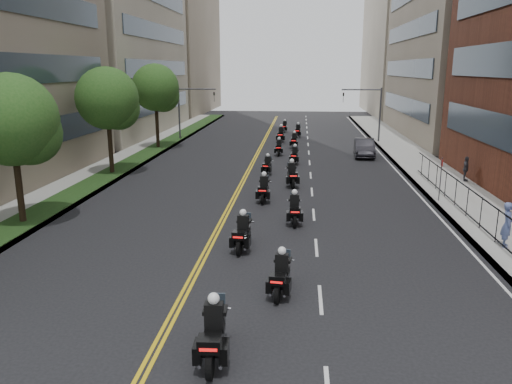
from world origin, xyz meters
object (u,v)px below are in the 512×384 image
at_px(pedestrian_c, 466,169).
at_px(motorcycle_1, 281,276).
at_px(motorcycle_12, 285,127).
at_px(motorcycle_4, 264,190).
at_px(motorcycle_2, 243,234).
at_px(motorcycle_5, 292,176).
at_px(motorcycle_6, 267,166).
at_px(motorcycle_11, 298,131).
at_px(motorcycle_7, 295,156).
at_px(parked_sedan, 364,148).
at_px(motorcycle_10, 281,135).
at_px(motorcycle_9, 294,141).
at_px(motorcycle_8, 279,148).
at_px(motorcycle_3, 294,210).
at_px(motorcycle_0, 214,335).
at_px(pedestrian_a, 507,225).

bearing_deg(pedestrian_c, motorcycle_1, 166.74).
bearing_deg(motorcycle_12, motorcycle_4, -86.88).
xyz_separation_m(motorcycle_2, motorcycle_12, (0.42, 40.39, -0.08)).
xyz_separation_m(motorcycle_5, motorcycle_6, (-1.85, 3.67, -0.11)).
xyz_separation_m(motorcycle_4, motorcycle_11, (1.75, 27.90, -0.03)).
distance_m(motorcycle_7, parked_sedan, 7.25).
relative_size(motorcycle_1, motorcycle_6, 1.09).
bearing_deg(parked_sedan, motorcycle_10, 137.71).
relative_size(motorcycle_4, pedestrian_c, 1.41).
distance_m(motorcycle_7, motorcycle_9, 8.39).
bearing_deg(motorcycle_1, motorcycle_4, 103.99).
height_order(motorcycle_8, pedestrian_c, pedestrian_c).
bearing_deg(motorcycle_7, motorcycle_3, -83.93).
distance_m(motorcycle_4, motorcycle_12, 32.39).
bearing_deg(motorcycle_10, pedestrian_c, -50.78).
bearing_deg(motorcycle_10, motorcycle_0, -87.38).
height_order(motorcycle_4, motorcycle_11, motorcycle_4).
height_order(motorcycle_0, motorcycle_8, motorcycle_0).
relative_size(pedestrian_a, pedestrian_c, 1.17).
bearing_deg(motorcycle_6, motorcycle_0, -83.32).
distance_m(motorcycle_12, pedestrian_a, 40.86).
bearing_deg(motorcycle_12, pedestrian_c, -60.49).
height_order(motorcycle_5, motorcycle_10, motorcycle_10).
xyz_separation_m(motorcycle_2, motorcycle_5, (1.86, 11.95, 0.02)).
height_order(motorcycle_10, pedestrian_a, pedestrian_a).
height_order(motorcycle_5, motorcycle_11, motorcycle_5).
relative_size(motorcycle_7, motorcycle_11, 0.97).
relative_size(motorcycle_1, pedestrian_c, 1.36).
bearing_deg(pedestrian_a, motorcycle_5, 56.34).
xyz_separation_m(motorcycle_6, parked_sedan, (7.94, 8.28, 0.17)).
distance_m(motorcycle_4, motorcycle_5, 4.24).
xyz_separation_m(motorcycle_5, motorcycle_10, (-1.51, 19.74, 0.03)).
xyz_separation_m(motorcycle_5, motorcycle_7, (0.08, 7.90, -0.08)).
relative_size(motorcycle_3, parked_sedan, 0.50).
distance_m(motorcycle_2, motorcycle_9, 28.29).
xyz_separation_m(motorcycle_5, parked_sedan, (6.09, 11.95, 0.06)).
xyz_separation_m(motorcycle_10, motorcycle_12, (0.07, 8.70, -0.14)).
distance_m(motorcycle_2, motorcycle_8, 23.90).
distance_m(motorcycle_1, motorcycle_5, 16.13).
distance_m(motorcycle_2, motorcycle_5, 12.09).
height_order(motorcycle_1, motorcycle_11, same).
relative_size(motorcycle_7, motorcycle_9, 0.97).
distance_m(motorcycle_9, motorcycle_11, 7.67).
relative_size(motorcycle_4, motorcycle_11, 1.04).
distance_m(motorcycle_9, parked_sedan, 7.55).
xyz_separation_m(motorcycle_8, motorcycle_11, (1.59, 12.01, 0.02)).
distance_m(motorcycle_11, parked_sedan, 13.37).
height_order(motorcycle_8, parked_sedan, motorcycle_8).
height_order(motorcycle_7, motorcycle_10, motorcycle_10).
bearing_deg(motorcycle_4, motorcycle_10, 90.93).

